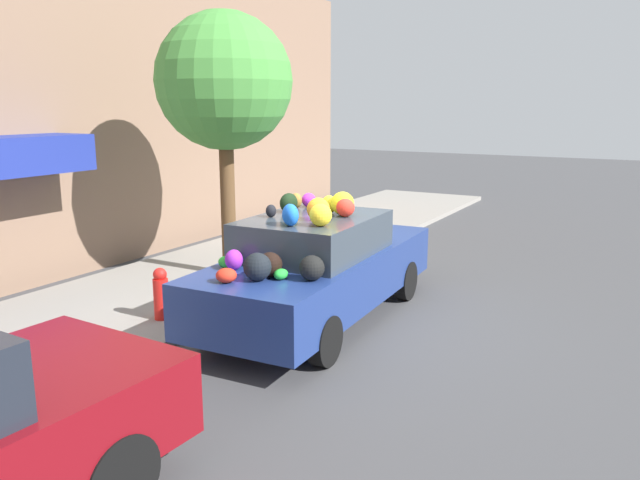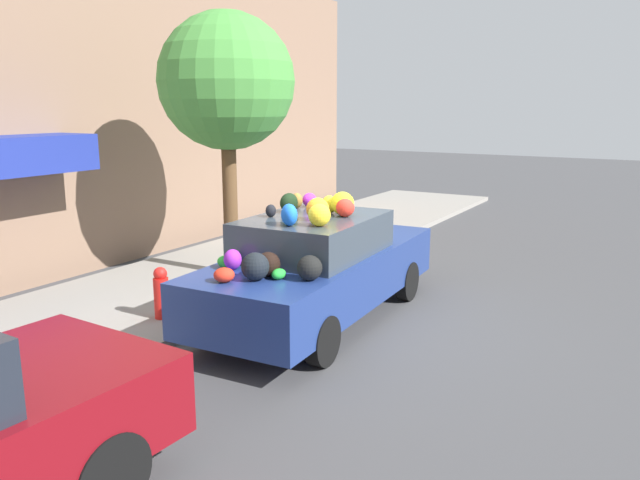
# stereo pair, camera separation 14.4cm
# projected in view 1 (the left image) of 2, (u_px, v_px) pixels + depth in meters

# --- Properties ---
(ground_plane) EXTENTS (60.00, 60.00, 0.00)m
(ground_plane) POSITION_uv_depth(u_px,v_px,m) (323.00, 319.00, 8.59)
(ground_plane) COLOR #424244
(sidewalk_curb) EXTENTS (24.00, 3.20, 0.11)m
(sidewalk_curb) POSITION_uv_depth(u_px,v_px,m) (175.00, 288.00, 9.88)
(sidewalk_curb) COLOR gray
(sidewalk_curb) RESTS_ON ground
(building_facade) EXTENTS (18.00, 1.20, 5.70)m
(building_facade) POSITION_uv_depth(u_px,v_px,m) (61.00, 110.00, 10.28)
(building_facade) COLOR #846651
(building_facade) RESTS_ON ground
(street_tree) EXTENTS (2.17, 2.17, 4.24)m
(street_tree) POSITION_uv_depth(u_px,v_px,m) (224.00, 83.00, 9.84)
(street_tree) COLOR brown
(street_tree) RESTS_ON sidewalk_curb
(fire_hydrant) EXTENTS (0.20, 0.20, 0.70)m
(fire_hydrant) POSITION_uv_depth(u_px,v_px,m) (161.00, 294.00, 8.22)
(fire_hydrant) COLOR red
(fire_hydrant) RESTS_ON sidewalk_curb
(art_car) EXTENTS (4.50, 1.87, 1.77)m
(art_car) POSITION_uv_depth(u_px,v_px,m) (318.00, 266.00, 8.40)
(art_car) COLOR navy
(art_car) RESTS_ON ground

